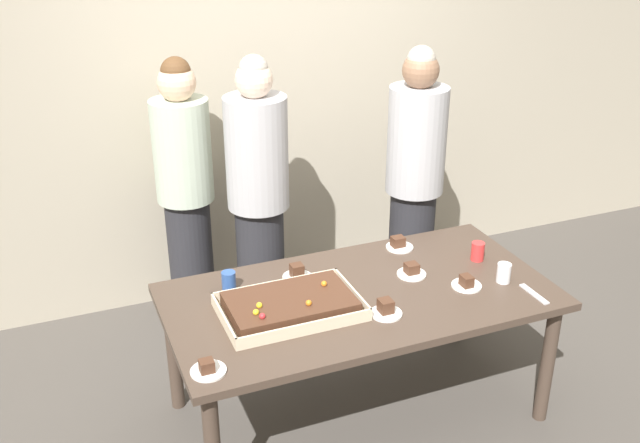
{
  "coord_description": "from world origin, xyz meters",
  "views": [
    {
      "loc": [
        -1.35,
        -2.79,
        2.54
      ],
      "look_at": [
        -0.15,
        0.15,
        1.07
      ],
      "focal_mm": 41.0,
      "sensor_mm": 36.0,
      "label": 1
    }
  ],
  "objects": [
    {
      "name": "ground_plane",
      "position": [
        0.0,
        0.0,
        0.0
      ],
      "size": [
        12.0,
        12.0,
        0.0
      ],
      "primitive_type": "plane",
      "color": "#4C4742"
    },
    {
      "name": "interior_back_panel",
      "position": [
        0.0,
        1.6,
        1.5
      ],
      "size": [
        8.0,
        0.12,
        3.0
      ],
      "primitive_type": "cube",
      "color": "#B2A893",
      "rests_on": "ground_plane"
    },
    {
      "name": "party_table",
      "position": [
        0.0,
        0.0,
        0.65
      ],
      "size": [
        1.89,
        0.97,
        0.72
      ],
      "color": "#47382D",
      "rests_on": "ground_plane"
    },
    {
      "name": "sheet_cake",
      "position": [
        -0.38,
        -0.03,
        0.76
      ],
      "size": [
        0.65,
        0.42,
        0.1
      ],
      "color": "beige",
      "rests_on": "party_table"
    },
    {
      "name": "plated_slice_near_left",
      "position": [
        0.32,
        0.07,
        0.74
      ],
      "size": [
        0.15,
        0.15,
        0.06
      ],
      "color": "white",
      "rests_on": "party_table"
    },
    {
      "name": "plated_slice_near_right",
      "position": [
        0.52,
        -0.14,
        0.74
      ],
      "size": [
        0.15,
        0.15,
        0.07
      ],
      "color": "white",
      "rests_on": "party_table"
    },
    {
      "name": "plated_slice_far_left",
      "position": [
        -0.85,
        -0.34,
        0.74
      ],
      "size": [
        0.15,
        0.15,
        0.06
      ],
      "color": "white",
      "rests_on": "party_table"
    },
    {
      "name": "plated_slice_far_right",
      "position": [
        -0.23,
        0.26,
        0.75
      ],
      "size": [
        0.15,
        0.15,
        0.08
      ],
      "color": "white",
      "rests_on": "party_table"
    },
    {
      "name": "plated_slice_center_front",
      "position": [
        0.03,
        -0.22,
        0.75
      ],
      "size": [
        0.15,
        0.15,
        0.07
      ],
      "color": "white",
      "rests_on": "party_table"
    },
    {
      "name": "plated_slice_center_back",
      "position": [
        0.41,
        0.37,
        0.74
      ],
      "size": [
        0.15,
        0.15,
        0.06
      ],
      "color": "white",
      "rests_on": "party_table"
    },
    {
      "name": "drink_cup_nearest",
      "position": [
        0.72,
        -0.17,
        0.77
      ],
      "size": [
        0.07,
        0.07,
        0.1
      ],
      "primitive_type": "cylinder",
      "color": "white",
      "rests_on": "party_table"
    },
    {
      "name": "drink_cup_middle",
      "position": [
        -0.58,
        0.27,
        0.77
      ],
      "size": [
        0.07,
        0.07,
        0.1
      ],
      "primitive_type": "cylinder",
      "color": "#2D5199",
      "rests_on": "party_table"
    },
    {
      "name": "drink_cup_far_end",
      "position": [
        0.73,
        0.09,
        0.77
      ],
      "size": [
        0.07,
        0.07,
        0.1
      ],
      "primitive_type": "cylinder",
      "color": "red",
      "rests_on": "party_table"
    },
    {
      "name": "cake_server_utensil",
      "position": [
        0.78,
        -0.33,
        0.73
      ],
      "size": [
        0.03,
        0.2,
        0.01
      ],
      "primitive_type": "cube",
      "color": "silver",
      "rests_on": "party_table"
    },
    {
      "name": "person_serving_front",
      "position": [
        -0.22,
        0.91,
        0.89
      ],
      "size": [
        0.35,
        0.35,
        1.73
      ],
      "rotation": [
        0.0,
        0.0,
        -1.73
      ],
      "color": "#28282D",
      "rests_on": "ground_plane"
    },
    {
      "name": "person_green_shirt_behind",
      "position": [
        0.72,
        0.79,
        0.9
      ],
      "size": [
        0.35,
        0.35,
        1.73
      ],
      "rotation": [
        0.0,
        0.0,
        -2.5
      ],
      "color": "#28282D",
      "rests_on": "ground_plane"
    },
    {
      "name": "person_striped_tie_right",
      "position": [
        -0.58,
        1.2,
        0.88
      ],
      "size": [
        0.34,
        0.34,
        1.69
      ],
      "rotation": [
        0.0,
        0.0,
        -1.41
      ],
      "color": "#28282D",
      "rests_on": "ground_plane"
    }
  ]
}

